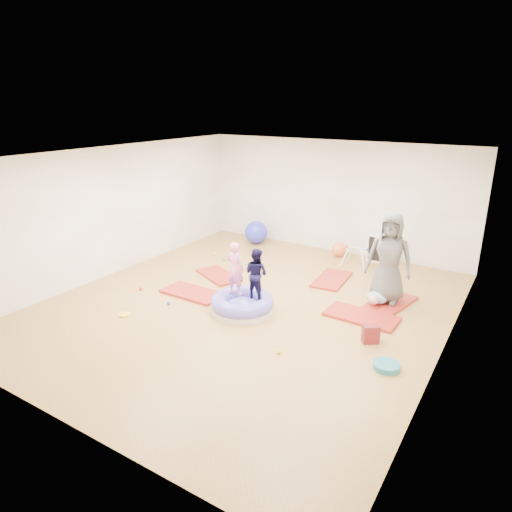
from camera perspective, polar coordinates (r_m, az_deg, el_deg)
The scene contains 19 objects.
room at distance 8.27m, azimuth -1.10°, elevation 2.70°, with size 7.01×8.01×2.81m.
gym_mat_front_left at distance 9.31m, azimuth -7.94°, elevation -4.58°, with size 1.25×0.63×0.05m, color #BB3920.
gym_mat_mid_left at distance 10.15m, azimuth -4.72°, elevation -2.44°, with size 1.13×0.56×0.05m, color #BB3920.
gym_mat_center_back at distance 10.03m, azimuth 9.44°, elevation -2.90°, with size 1.19×0.59×0.05m, color #BB3920.
gym_mat_right at distance 8.48m, azimuth 13.03°, elevation -7.36°, with size 1.28×0.64×0.05m, color #BB3920.
gym_mat_rear_right at distance 9.16m, azimuth 16.43°, elevation -5.64°, with size 1.18×0.59×0.05m, color #BB3920.
inflatable_cushion at distance 8.44m, azimuth -1.72°, elevation -6.08°, with size 1.17×1.17×0.37m.
child_pink at distance 8.33m, azimuth -2.63°, elevation -1.23°, with size 0.37×0.24×1.01m, color pink.
child_navy at distance 8.17m, azimuth 0.02°, elevation -1.88°, with size 0.46×0.36×0.94m, color black.
adult_caregiver at distance 8.86m, azimuth 16.32°, elevation -0.25°, with size 0.85×0.55×1.73m, color #505050.
infant at distance 8.93m, azimuth 14.78°, elevation -5.11°, with size 0.40×0.40×0.23m.
ball_pit_balls at distance 9.45m, azimuth -2.86°, elevation -4.00°, with size 3.76×3.35×0.07m.
exercise_ball_blue at distance 12.38m, azimuth 0.03°, elevation 2.97°, with size 0.62×0.62×0.62m, color #2E34DD.
exercise_ball_orange at distance 11.55m, azimuth 10.33°, elevation 0.79°, with size 0.35×0.35×0.35m, color orange.
infant_play_gym at distance 10.85m, azimuth 12.48°, elevation 0.26°, with size 0.63×0.60×0.48m.
cube_shelf at distance 11.37m, azimuth 15.51°, elevation 0.95°, with size 0.67×0.33×0.67m.
balance_disc at distance 7.08m, azimuth 15.98°, elevation -13.07°, with size 0.39×0.39×0.09m, color teal.
backpack at distance 7.65m, azimuth 14.13°, elevation -9.44°, with size 0.26×0.16×0.30m, color #B31013.
yellow_toy at distance 8.68m, azimuth -16.10°, elevation -7.06°, with size 0.20×0.20×0.03m, color yellow.
Camera 1 is at (4.33, -6.66, 3.71)m, focal length 32.00 mm.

